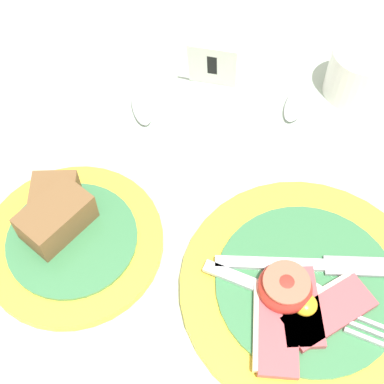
# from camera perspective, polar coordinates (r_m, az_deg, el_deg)

# --- Properties ---
(ground_plane) EXTENTS (3.00, 3.00, 0.00)m
(ground_plane) POSITION_cam_1_polar(r_m,az_deg,el_deg) (0.54, 0.64, -9.83)
(ground_plane) COLOR #B7CCB7
(breakfast_plate) EXTENTS (0.25, 0.25, 0.04)m
(breakfast_plate) POSITION_cam_1_polar(r_m,az_deg,el_deg) (0.54, 11.83, -10.27)
(breakfast_plate) COLOR yellow
(breakfast_plate) RESTS_ON ground_plane
(bread_plate) EXTENTS (0.19, 0.19, 0.05)m
(bread_plate) POSITION_cam_1_polar(r_m,az_deg,el_deg) (0.57, -13.06, -4.27)
(bread_plate) COLOR yellow
(bread_plate) RESTS_ON ground_plane
(sugar_cup) EXTENTS (0.08, 0.08, 0.06)m
(sugar_cup) POSITION_cam_1_polar(r_m,az_deg,el_deg) (0.70, 17.40, 12.16)
(sugar_cup) COLOR white
(sugar_cup) RESTS_ON ground_plane
(number_card) EXTENTS (0.07, 0.05, 0.07)m
(number_card) POSITION_cam_1_polar(r_m,az_deg,el_deg) (0.68, 2.78, 13.89)
(number_card) COLOR white
(number_card) RESTS_ON ground_plane
(teaspoon_by_saucer) EXTENTS (0.07, 0.19, 0.01)m
(teaspoon_by_saucer) POSITION_cam_1_polar(r_m,az_deg,el_deg) (0.65, -5.04, 7.57)
(teaspoon_by_saucer) COLOR silver
(teaspoon_by_saucer) RESTS_ON ground_plane
(teaspoon_near_cup) EXTENTS (0.08, 0.19, 0.01)m
(teaspoon_near_cup) POSITION_cam_1_polar(r_m,az_deg,el_deg) (0.67, 10.45, 7.82)
(teaspoon_near_cup) COLOR silver
(teaspoon_near_cup) RESTS_ON ground_plane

